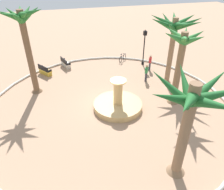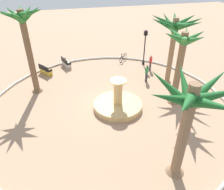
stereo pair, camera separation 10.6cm
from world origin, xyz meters
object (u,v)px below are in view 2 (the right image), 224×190
at_px(bench_west, 46,71).
at_px(person_cyclist_photo, 147,72).
at_px(fountain, 118,104).
at_px(palm_tree_by_curb, 190,110).
at_px(palm_tree_near_fountain, 24,30).
at_px(bicycle_red_frame, 123,58).
at_px(lamppost, 145,45).
at_px(palm_tree_far_side, 182,54).
at_px(bench_east, 66,64).
at_px(palm_tree_mid_plaza, 175,31).
at_px(person_cyclist_helmet, 151,62).

relative_size(bench_west, person_cyclist_photo, 0.95).
bearing_deg(fountain, palm_tree_by_curb, 102.34).
distance_m(palm_tree_near_fountain, bicycle_red_frame, 11.49).
height_order(lamppost, bicycle_red_frame, lamppost).
bearing_deg(person_cyclist_photo, bench_west, -22.59).
bearing_deg(palm_tree_by_curb, palm_tree_far_side, -116.60).
height_order(palm_tree_by_curb, lamppost, palm_tree_by_curb).
distance_m(lamppost, bicycle_red_frame, 3.04).
bearing_deg(palm_tree_near_fountain, palm_tree_by_curb, 125.46).
bearing_deg(palm_tree_by_curb, person_cyclist_photo, -102.95).
bearing_deg(palm_tree_far_side, bench_east, -48.56).
height_order(fountain, bench_east, fountain).
xyz_separation_m(fountain, palm_tree_by_curb, (-1.45, 6.63, 3.94)).
height_order(palm_tree_by_curb, bench_east, palm_tree_by_curb).
xyz_separation_m(palm_tree_near_fountain, palm_tree_mid_plaza, (-11.88, 1.36, -0.47)).
xyz_separation_m(palm_tree_far_side, person_cyclist_helmet, (-0.45, -5.99, -3.24)).
distance_m(palm_tree_mid_plaza, person_cyclist_helmet, 4.91).
distance_m(fountain, palm_tree_by_curb, 7.85).
bearing_deg(bench_west, bench_east, -149.11).
bearing_deg(palm_tree_by_curb, palm_tree_near_fountain, -54.54).
xyz_separation_m(palm_tree_mid_plaza, bench_west, (11.14, -4.60, -4.56)).
relative_size(palm_tree_near_fountain, palm_tree_far_side, 1.19).
distance_m(fountain, bench_east, 9.34).
xyz_separation_m(person_cyclist_helmet, person_cyclist_photo, (1.27, 2.11, -0.01)).
relative_size(palm_tree_near_fountain, palm_tree_mid_plaza, 1.15).
xyz_separation_m(palm_tree_far_side, lamppost, (-0.34, -7.61, -1.94)).
bearing_deg(bicycle_red_frame, palm_tree_far_side, 99.82).
bearing_deg(palm_tree_by_curb, lamppost, -104.13).
bearing_deg(person_cyclist_helmet, bench_west, -9.44).
bearing_deg(lamppost, bench_east, -9.69).
xyz_separation_m(fountain, palm_tree_near_fountain, (6.25, -4.18, 5.04)).
relative_size(person_cyclist_helmet, person_cyclist_photo, 1.01).
relative_size(palm_tree_near_fountain, palm_tree_by_curb, 1.22).
height_order(bench_east, person_cyclist_photo, person_cyclist_photo).
height_order(palm_tree_near_fountain, bench_west, palm_tree_near_fountain).
xyz_separation_m(palm_tree_mid_plaza, palm_tree_far_side, (1.02, 3.15, -0.72)).
xyz_separation_m(palm_tree_mid_plaza, lamppost, (0.68, -4.47, -2.66)).
xyz_separation_m(bicycle_red_frame, person_cyclist_photo, (-0.75, 5.17, 0.55)).
relative_size(fountain, bench_west, 2.39).
height_order(palm_tree_by_curb, bench_west, palm_tree_by_curb).
relative_size(palm_tree_by_curb, bench_west, 3.69).
bearing_deg(bicycle_red_frame, bench_east, 0.20).
relative_size(palm_tree_mid_plaza, person_cyclist_helmet, 3.70).
distance_m(fountain, bench_west, 9.25).
bearing_deg(person_cyclist_photo, fountain, 43.17).
xyz_separation_m(palm_tree_near_fountain, bench_east, (-2.89, -4.53, -5.03)).
relative_size(palm_tree_by_curb, bicycle_red_frame, 4.45).
distance_m(palm_tree_far_side, bicycle_red_frame, 9.95).
bearing_deg(palm_tree_far_side, person_cyclist_helmet, -94.34).
bearing_deg(lamppost, palm_tree_by_curb, 75.87).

